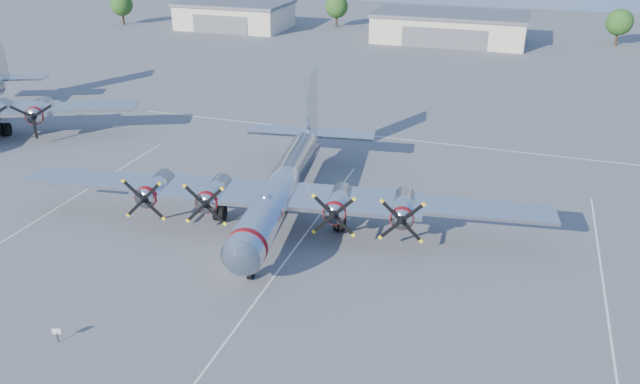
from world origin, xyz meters
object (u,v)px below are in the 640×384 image
(info_placard, at_px, (57,333))
(tree_far_west, at_px, (121,5))
(hangar_west, at_px, (235,15))
(tree_east, at_px, (620,22))
(main_bomber_b29, at_px, (284,215))
(tree_west, at_px, (337,7))
(hangar_center, at_px, (450,27))

(info_placard, bearing_deg, tree_far_west, 99.29)
(hangar_west, bearing_deg, tree_far_west, -170.99)
(tree_east, relative_size, main_bomber_b29, 0.16)
(hangar_west, relative_size, tree_west, 3.40)
(hangar_west, bearing_deg, tree_west, 21.89)
(hangar_center, bearing_deg, info_placard, -95.51)
(tree_far_west, height_order, main_bomber_b29, tree_far_west)
(hangar_center, distance_m, info_placard, 99.12)
(main_bomber_b29, height_order, info_placard, main_bomber_b29)
(hangar_center, xyz_separation_m, main_bomber_b29, (-2.85, -78.60, -2.71))
(hangar_west, distance_m, hangar_center, 45.00)
(hangar_west, height_order, main_bomber_b29, hangar_west)
(tree_west, relative_size, tree_east, 1.00)
(info_placard, bearing_deg, hangar_center, 61.20)
(tree_west, distance_m, main_bomber_b29, 89.53)
(hangar_west, xyz_separation_m, tree_west, (20.00, 8.04, 1.51))
(info_placard, bearing_deg, hangar_west, 86.50)
(tree_east, height_order, main_bomber_b29, tree_east)
(main_bomber_b29, relative_size, info_placard, 43.39)
(hangar_west, bearing_deg, info_placard, -70.22)
(tree_west, bearing_deg, hangar_center, -17.82)
(tree_far_west, bearing_deg, hangar_west, 9.01)
(tree_west, bearing_deg, tree_far_west, -165.07)
(hangar_center, height_order, tree_west, tree_west)
(main_bomber_b29, bearing_deg, hangar_west, 110.06)
(hangar_west, bearing_deg, main_bomber_b29, -61.80)
(hangar_center, bearing_deg, tree_far_west, -176.76)
(tree_far_west, bearing_deg, hangar_center, 3.24)
(hangar_center, bearing_deg, main_bomber_b29, -92.08)
(tree_far_west, relative_size, tree_east, 1.00)
(hangar_west, height_order, info_placard, hangar_west)
(tree_east, distance_m, main_bomber_b29, 90.89)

